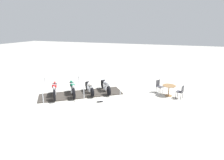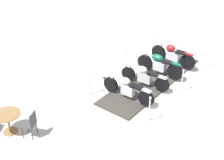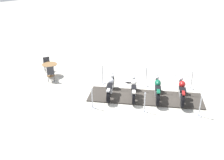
% 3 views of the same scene
% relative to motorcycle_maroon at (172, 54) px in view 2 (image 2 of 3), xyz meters
% --- Properties ---
extents(ground_plane, '(80.00, 80.00, 0.00)m').
position_rel_motorcycle_maroon_xyz_m(ground_plane, '(1.42, 1.09, -0.56)').
color(ground_plane, beige).
extents(display_platform, '(5.62, 4.77, 0.06)m').
position_rel_motorcycle_maroon_xyz_m(display_platform, '(1.42, 1.09, -0.53)').
color(display_platform, '#38332D').
rests_on(display_platform, ground_plane).
extents(motorcycle_maroon, '(1.38, 1.91, 1.05)m').
position_rel_motorcycle_maroon_xyz_m(motorcycle_maroon, '(0.00, 0.00, 0.00)').
color(motorcycle_maroon, black).
rests_on(motorcycle_maroon, display_platform).
extents(motorcycle_forest, '(1.46, 1.82, 1.03)m').
position_rel_motorcycle_maroon_xyz_m(motorcycle_forest, '(0.95, 0.71, -0.02)').
color(motorcycle_forest, black).
rests_on(motorcycle_forest, display_platform).
extents(motorcycle_cream, '(1.52, 1.74, 0.91)m').
position_rel_motorcycle_maroon_xyz_m(motorcycle_cream, '(1.91, 1.42, -0.06)').
color(motorcycle_cream, black).
rests_on(motorcycle_cream, display_platform).
extents(motorcycle_chrome, '(1.50, 1.88, 0.93)m').
position_rel_motorcycle_maroon_xyz_m(motorcycle_chrome, '(2.86, 2.14, -0.05)').
color(motorcycle_chrome, black).
rests_on(motorcycle_chrome, display_platform).
extents(stanchion_left_mid, '(0.32, 0.32, 1.02)m').
position_rel_motorcycle_maroon_xyz_m(stanchion_left_mid, '(0.59, 2.20, -0.23)').
color(stanchion_left_mid, silver).
rests_on(stanchion_left_mid, ground_plane).
extents(stanchion_left_front, '(0.29, 0.29, 1.09)m').
position_rel_motorcycle_maroon_xyz_m(stanchion_left_front, '(-1.38, 0.74, -0.17)').
color(stanchion_left_front, silver).
rests_on(stanchion_left_front, ground_plane).
extents(stanchion_left_rear, '(0.35, 0.35, 1.05)m').
position_rel_motorcycle_maroon_xyz_m(stanchion_left_rear, '(2.56, 3.67, -0.24)').
color(stanchion_left_rear, silver).
rests_on(stanchion_left_rear, ground_plane).
extents(stanchion_right_rear, '(0.33, 0.33, 1.13)m').
position_rel_motorcycle_maroon_xyz_m(stanchion_right_rear, '(4.21, 1.44, -0.19)').
color(stanchion_right_rear, silver).
rests_on(stanchion_right_rear, ground_plane).
extents(stanchion_right_front, '(0.30, 0.30, 1.04)m').
position_rel_motorcycle_maroon_xyz_m(stanchion_right_front, '(0.27, -1.48, -0.20)').
color(stanchion_right_front, silver).
rests_on(stanchion_right_front, ground_plane).
extents(stanchion_right_mid, '(0.33, 0.33, 1.13)m').
position_rel_motorcycle_maroon_xyz_m(stanchion_right_mid, '(2.24, -0.02, -0.19)').
color(stanchion_right_mid, silver).
rests_on(stanchion_right_mid, ground_plane).
extents(info_placard, '(0.44, 0.42, 0.22)m').
position_rel_motorcycle_maroon_xyz_m(info_placard, '(3.23, 0.31, -0.48)').
color(info_placard, '#333338').
rests_on(info_placard, ground_plane).
extents(cafe_table, '(0.89, 0.89, 0.76)m').
position_rel_motorcycle_maroon_xyz_m(cafe_table, '(7.27, 2.95, 0.02)').
color(cafe_table, olive).
rests_on(cafe_table, ground_plane).
extents(cafe_chair_near_table, '(0.55, 0.55, 0.95)m').
position_rel_motorcycle_maroon_xyz_m(cafe_chair_near_table, '(6.56, 3.36, -0.01)').
color(cafe_chair_near_table, '#2D2D33').
rests_on(cafe_chair_near_table, ground_plane).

